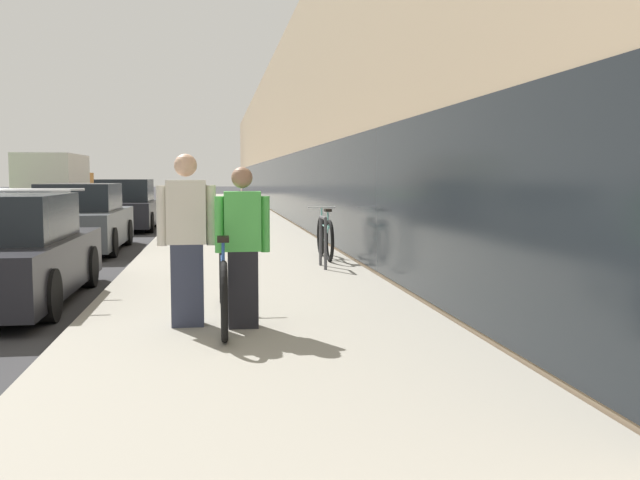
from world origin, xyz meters
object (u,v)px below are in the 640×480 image
bike_rack_hoop (323,236)px  vintage_roadster_curbside (81,221)px  cruiser_bike_nearest (325,237)px  parked_sedan_far (126,207)px  moving_truck (56,182)px  parked_sedan_curbside (0,254)px  tandem_bicycle (223,283)px  person_rider (243,247)px  person_bystander (187,240)px

bike_rack_hoop → vintage_roadster_curbside: bearing=136.6°
cruiser_bike_nearest → parked_sedan_far: size_ratio=0.42×
moving_truck → parked_sedan_curbside: bearing=-79.5°
tandem_bicycle → person_rider: 0.56m
cruiser_bike_nearest → parked_sedan_curbside: bearing=-144.1°
person_bystander → moving_truck: 29.46m
person_bystander → moving_truck: moving_truck is taller
parked_sedan_far → vintage_roadster_curbside: bearing=-91.7°
tandem_bicycle → person_rider: size_ratio=1.69×
person_bystander → vintage_roadster_curbside: bearing=106.5°
person_rider → person_bystander: size_ratio=0.92×
vintage_roadster_curbside → moving_truck: (-4.70, 19.88, 0.68)m
parked_sedan_curbside → tandem_bicycle: bearing=-36.5°
person_bystander → parked_sedan_far: bearing=99.1°
bike_rack_hoop → moving_truck: (-9.30, 24.22, 0.72)m
person_rider → moving_truck: size_ratio=0.22×
bike_rack_hoop → person_bystander: bearing=-115.1°
vintage_roadster_curbside → person_rider: bearing=-70.6°
parked_sedan_far → moving_truck: 14.50m
bike_rack_hoop → cruiser_bike_nearest: (0.23, 1.27, -0.12)m
parked_sedan_curbside → parked_sedan_far: 12.69m
person_rider → cruiser_bike_nearest: person_rider is taller
parked_sedan_far → cruiser_bike_nearest: bearing=-63.5°
bike_rack_hoop → moving_truck: size_ratio=0.12×
person_rider → cruiser_bike_nearest: bearing=73.4°
bike_rack_hoop → moving_truck: moving_truck is taller
vintage_roadster_curbside → parked_sedan_far: size_ratio=1.03×
tandem_bicycle → person_bystander: person_bystander is taller
vintage_roadster_curbside → moving_truck: bearing=103.3°
cruiser_bike_nearest → parked_sedan_far: parked_sedan_far is taller
cruiser_bike_nearest → vintage_roadster_curbside: bearing=147.5°
bike_rack_hoop → cruiser_bike_nearest: bearing=79.7°
person_bystander → parked_sedan_curbside: 3.29m
bike_rack_hoop → parked_sedan_curbside: (-4.43, -2.10, 0.00)m
cruiser_bike_nearest → parked_sedan_far: bearing=116.5°
tandem_bicycle → person_bystander: bearing=-153.0°
parked_sedan_curbside → moving_truck: size_ratio=0.60×
person_rider → parked_sedan_curbside: person_rider is taller
vintage_roadster_curbside → parked_sedan_far: 6.25m
person_bystander → bike_rack_hoop: (2.02, 4.32, -0.35)m
person_bystander → vintage_roadster_curbside: person_bystander is taller
person_rider → person_bystander: (-0.55, 0.16, 0.07)m
parked_sedan_curbside → moving_truck: (-4.87, 26.32, 0.71)m
bike_rack_hoop → cruiser_bike_nearest: size_ratio=0.49×
moving_truck → person_rider: bearing=-74.8°
tandem_bicycle → cruiser_bike_nearest: size_ratio=1.54×
parked_sedan_curbside → vintage_roadster_curbside: vintage_roadster_curbside is taller
person_rider → cruiser_bike_nearest: size_ratio=0.91×
tandem_bicycle → cruiser_bike_nearest: 5.73m
bike_rack_hoop → tandem_bicycle: bearing=-112.0°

